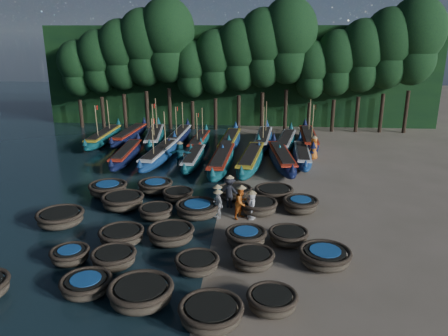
# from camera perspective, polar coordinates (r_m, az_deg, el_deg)

# --- Properties ---
(ground) EXTENTS (120.00, 120.00, 0.00)m
(ground) POSITION_cam_1_polar(r_m,az_deg,el_deg) (24.79, -0.56, -4.98)
(ground) COLOR gray
(ground) RESTS_ON ground
(foliage_wall) EXTENTS (40.00, 3.00, 10.00)m
(foliage_wall) POSITION_cam_1_polar(r_m,az_deg,el_deg) (46.58, 2.05, 11.96)
(foliage_wall) COLOR black
(foliage_wall) RESTS_ON ground
(coracle_1) EXTENTS (2.13, 2.13, 0.66)m
(coracle_1) POSITION_cam_1_polar(r_m,az_deg,el_deg) (17.69, -17.55, -14.35)
(coracle_1) COLOR #4C402F
(coracle_1) RESTS_ON ground
(coracle_2) EXTENTS (2.73, 2.73, 0.82)m
(coracle_2) POSITION_cam_1_polar(r_m,az_deg,el_deg) (16.57, -10.78, -15.79)
(coracle_2) COLOR #4C402F
(coracle_2) RESTS_ON ground
(coracle_3) EXTENTS (2.27, 2.27, 0.75)m
(coracle_3) POSITION_cam_1_polar(r_m,az_deg,el_deg) (15.43, -1.71, -18.41)
(coracle_3) COLOR #4C402F
(coracle_3) RESTS_ON ground
(coracle_4) EXTENTS (2.04, 2.04, 0.71)m
(coracle_4) POSITION_cam_1_polar(r_m,az_deg,el_deg) (16.12, 6.29, -16.88)
(coracle_4) COLOR #4C402F
(coracle_4) RESTS_ON ground
(coracle_5) EXTENTS (1.74, 1.74, 0.66)m
(coracle_5) POSITION_cam_1_polar(r_m,az_deg,el_deg) (19.97, -19.48, -10.68)
(coracle_5) COLOR #4C402F
(coracle_5) RESTS_ON ground
(coracle_6) EXTENTS (2.25, 2.25, 0.73)m
(coracle_6) POSITION_cam_1_polar(r_m,az_deg,el_deg) (19.14, -14.19, -11.34)
(coracle_6) COLOR #4C402F
(coracle_6) RESTS_ON ground
(coracle_7) EXTENTS (2.24, 2.24, 0.67)m
(coracle_7) POSITION_cam_1_polar(r_m,az_deg,el_deg) (18.30, -3.54, -12.34)
(coracle_7) COLOR #4C402F
(coracle_7) RESTS_ON ground
(coracle_8) EXTENTS (2.21, 2.21, 0.71)m
(coracle_8) POSITION_cam_1_polar(r_m,az_deg,el_deg) (18.59, 3.77, -11.74)
(coracle_8) COLOR #4C402F
(coracle_8) RESTS_ON ground
(coracle_9) EXTENTS (2.68, 2.68, 0.74)m
(coracle_9) POSITION_cam_1_polar(r_m,az_deg,el_deg) (19.14, 13.04, -11.21)
(coracle_9) COLOR #4C402F
(coracle_9) RESTS_ON ground
(coracle_10) EXTENTS (2.40, 2.40, 0.78)m
(coracle_10) POSITION_cam_1_polar(r_m,az_deg,el_deg) (23.68, -20.59, -6.11)
(coracle_10) COLOR #4C402F
(coracle_10) RESTS_ON ground
(coracle_11) EXTENTS (2.26, 2.26, 0.72)m
(coracle_11) POSITION_cam_1_polar(r_m,az_deg,el_deg) (20.99, -13.23, -8.59)
(coracle_11) COLOR #4C402F
(coracle_11) RESTS_ON ground
(coracle_12) EXTENTS (2.32, 2.32, 0.78)m
(coracle_12) POSITION_cam_1_polar(r_m,az_deg,el_deg) (20.66, -6.95, -8.57)
(coracle_12) COLOR #4C402F
(coracle_12) RESTS_ON ground
(coracle_13) EXTENTS (1.94, 1.94, 0.76)m
(coracle_13) POSITION_cam_1_polar(r_m,az_deg,el_deg) (20.29, 2.88, -8.97)
(coracle_13) COLOR #4C402F
(coracle_13) RESTS_ON ground
(coracle_14) EXTENTS (2.29, 2.29, 0.68)m
(coracle_14) POSITION_cam_1_polar(r_m,az_deg,el_deg) (20.66, 8.41, -8.80)
(coracle_14) COLOR #4C402F
(coracle_14) RESTS_ON ground
(coracle_15) EXTENTS (2.83, 2.83, 0.82)m
(coracle_15) POSITION_cam_1_polar(r_m,az_deg,el_deg) (24.85, -13.07, -4.24)
(coracle_15) COLOR #4C402F
(coracle_15) RESTS_ON ground
(coracle_16) EXTENTS (2.16, 2.16, 0.71)m
(coracle_16) POSITION_cam_1_polar(r_m,az_deg,el_deg) (23.27, -8.90, -5.67)
(coracle_16) COLOR #4C402F
(coracle_16) RESTS_ON ground
(coracle_17) EXTENTS (2.75, 2.75, 0.78)m
(coracle_17) POSITION_cam_1_polar(r_m,az_deg,el_deg) (23.25, -3.50, -5.38)
(coracle_17) COLOR #4C402F
(coracle_17) RESTS_ON ground
(coracle_18) EXTENTS (2.06, 2.06, 0.78)m
(coracle_18) POSITION_cam_1_polar(r_m,az_deg,el_deg) (23.61, 4.53, -5.05)
(coracle_18) COLOR #4C402F
(coracle_18) RESTS_ON ground
(coracle_19) EXTENTS (1.96, 1.96, 0.79)m
(coracle_19) POSITION_cam_1_polar(r_m,az_deg,el_deg) (24.13, 9.97, -4.73)
(coracle_19) COLOR #4C402F
(coracle_19) RESTS_ON ground
(coracle_20) EXTENTS (2.58, 2.58, 0.78)m
(coracle_20) POSITION_cam_1_polar(r_m,az_deg,el_deg) (27.04, -14.92, -2.63)
(coracle_20) COLOR #4C402F
(coracle_20) RESTS_ON ground
(coracle_21) EXTENTS (2.13, 2.13, 0.74)m
(coracle_21) POSITION_cam_1_polar(r_m,az_deg,el_deg) (26.93, -8.95, -2.36)
(coracle_21) COLOR #4C402F
(coracle_21) RESTS_ON ground
(coracle_22) EXTENTS (1.82, 1.82, 0.70)m
(coracle_22) POSITION_cam_1_polar(r_m,az_deg,el_deg) (25.45, -6.04, -3.51)
(coracle_22) COLOR #4C402F
(coracle_22) RESTS_ON ground
(coracle_23) EXTENTS (2.19, 2.19, 0.74)m
(coracle_23) POSITION_cam_1_polar(r_m,az_deg,el_deg) (25.60, 1.39, -3.23)
(coracle_23) COLOR #4C402F
(coracle_23) RESTS_ON ground
(coracle_24) EXTENTS (2.67, 2.67, 0.78)m
(coracle_24) POSITION_cam_1_polar(r_m,az_deg,el_deg) (25.63, 6.54, -3.26)
(coracle_24) COLOR #4C402F
(coracle_24) RESTS_ON ground
(long_boat_2) EXTENTS (1.69, 8.16, 1.44)m
(long_boat_2) POSITION_cam_1_polar(r_m,az_deg,el_deg) (33.84, -12.64, 1.76)
(long_boat_2) COLOR #0E1335
(long_boat_2) RESTS_ON ground
(long_boat_3) EXTENTS (2.31, 8.55, 3.65)m
(long_boat_3) POSITION_cam_1_polar(r_m,az_deg,el_deg) (33.14, -8.45, 1.72)
(long_boat_3) COLOR navy
(long_boat_3) RESTS_ON ground
(long_boat_4) EXTENTS (1.48, 7.36, 1.30)m
(long_boat_4) POSITION_cam_1_polar(r_m,az_deg,el_deg) (32.24, -4.01, 1.26)
(long_boat_4) COLOR #0D464E
(long_boat_4) RESTS_ON ground
(long_boat_5) EXTENTS (2.03, 9.00, 1.59)m
(long_boat_5) POSITION_cam_1_polar(r_m,az_deg,el_deg) (31.16, -0.32, 0.95)
(long_boat_5) COLOR #0D464E
(long_boat_5) RESTS_ON ground
(long_boat_6) EXTENTS (2.63, 8.94, 1.58)m
(long_boat_6) POSITION_cam_1_polar(r_m,az_deg,el_deg) (31.50, 3.52, 1.09)
(long_boat_6) COLOR #0D464E
(long_boat_6) RESTS_ON ground
(long_boat_7) EXTENTS (2.50, 8.86, 1.57)m
(long_boat_7) POSITION_cam_1_polar(r_m,az_deg,el_deg) (32.07, 7.54, 1.26)
(long_boat_7) COLOR #0E1335
(long_boat_7) RESTS_ON ground
(long_boat_8) EXTENTS (1.62, 7.76, 1.37)m
(long_boat_8) POSITION_cam_1_polar(r_m,az_deg,el_deg) (33.33, 10.18, 1.62)
(long_boat_8) COLOR navy
(long_boat_8) RESTS_ON ground
(long_boat_9) EXTENTS (1.62, 8.56, 3.64)m
(long_boat_9) POSITION_cam_1_polar(r_m,az_deg,el_deg) (39.73, -15.44, 3.91)
(long_boat_9) COLOR #0D464E
(long_boat_9) RESTS_ON ground
(long_boat_10) EXTENTS (2.11, 8.48, 1.50)m
(long_boat_10) POSITION_cam_1_polar(r_m,az_deg,el_deg) (39.93, -12.23, 4.20)
(long_boat_10) COLOR #0E1335
(long_boat_10) RESTS_ON ground
(long_boat_11) EXTENTS (2.75, 8.85, 3.79)m
(long_boat_11) POSITION_cam_1_polar(r_m,az_deg,el_deg) (38.69, -9.05, 4.01)
(long_boat_11) COLOR #0D464E
(long_boat_11) RESTS_ON ground
(long_boat_12) EXTENTS (1.71, 8.06, 3.42)m
(long_boat_12) POSITION_cam_1_polar(r_m,az_deg,el_deg) (39.00, -5.86, 4.15)
(long_boat_12) COLOR #0E1335
(long_boat_12) RESTS_ON ground
(long_boat_13) EXTENTS (1.67, 7.56, 3.21)m
(long_boat_13) POSITION_cam_1_polar(r_m,az_deg,el_deg) (37.05, -3.25, 3.46)
(long_boat_13) COLOR #0D464E
(long_boat_13) RESTS_ON ground
(long_boat_14) EXTENTS (2.07, 8.72, 1.54)m
(long_boat_14) POSITION_cam_1_polar(r_m,az_deg,el_deg) (36.67, 0.75, 3.45)
(long_boat_14) COLOR navy
(long_boat_14) RESTS_ON ground
(long_boat_15) EXTENTS (2.24, 8.60, 3.66)m
(long_boat_15) POSITION_cam_1_polar(r_m,az_deg,el_deg) (37.61, 5.14, 3.73)
(long_boat_15) COLOR navy
(long_boat_15) RESTS_ON ground
(long_boat_16) EXTENTS (2.87, 8.32, 1.48)m
(long_boat_16) POSITION_cam_1_polar(r_m,az_deg,el_deg) (36.97, 8.07, 3.37)
(long_boat_16) COLOR #0D464E
(long_boat_16) RESTS_ON ground
(long_boat_17) EXTENTS (1.79, 9.04, 3.84)m
(long_boat_17) POSITION_cam_1_polar(r_m,az_deg,el_deg) (38.20, 10.96, 3.74)
(long_boat_17) COLOR #0E1335
(long_boat_17) RESTS_ON ground
(fisherman_0) EXTENTS (0.65, 0.83, 1.69)m
(fisherman_0) POSITION_cam_1_polar(r_m,az_deg,el_deg) (22.93, 3.63, -4.73)
(fisherman_0) COLOR beige
(fisherman_0) RESTS_ON ground
(fisherman_1) EXTENTS (0.52, 0.63, 1.79)m
(fisherman_1) POSITION_cam_1_polar(r_m,az_deg,el_deg) (23.41, -0.86, -3.98)
(fisherman_1) COLOR #175362
(fisherman_1) RESTS_ON ground
(fisherman_2) EXTENTS (1.04, 1.08, 1.96)m
(fisherman_2) POSITION_cam_1_polar(r_m,az_deg,el_deg) (22.93, 2.28, -4.42)
(fisherman_2) COLOR #D1631B
(fisherman_2) RESTS_ON ground
(fisherman_3) EXTENTS (1.25, 0.84, 2.01)m
(fisherman_3) POSITION_cam_1_polar(r_m,az_deg,el_deg) (24.32, 0.73, -3.07)
(fisherman_3) COLOR black
(fisherman_3) RESTS_ON ground
(fisherman_4) EXTENTS (0.82, 0.93, 1.71)m
(fisherman_4) POSITION_cam_1_polar(r_m,az_deg,el_deg) (22.97, -0.80, -4.61)
(fisherman_4) COLOR beige
(fisherman_4) RESTS_ON ground
(fisherman_5) EXTENTS (1.65, 0.58, 1.96)m
(fisherman_5) POSITION_cam_1_polar(r_m,az_deg,el_deg) (31.97, -5.77, 1.86)
(fisherman_5) COLOR #175362
(fisherman_5) RESTS_ON ground
(fisherman_6) EXTENTS (1.02, 0.99, 1.96)m
(fisherman_6) POSITION_cam_1_polar(r_m,az_deg,el_deg) (34.17, 11.66, 2.65)
(fisherman_6) COLOR #D1631B
(fisherman_6) RESTS_ON ground
(tree_0) EXTENTS (3.68, 3.68, 8.68)m
(tree_0) POSITION_cam_1_polar(r_m,az_deg,el_deg) (46.61, -18.70, 12.28)
(tree_0) COLOR black
(tree_0) RESTS_ON ground
(tree_1) EXTENTS (4.09, 4.09, 9.65)m
(tree_1) POSITION_cam_1_polar(r_m,az_deg,el_deg) (45.72, -16.06, 13.28)
(tree_1) COLOR black
(tree_1) RESTS_ON ground
(tree_2) EXTENTS (4.51, 4.51, 10.63)m
(tree_2) POSITION_cam_1_polar(r_m,az_deg,el_deg) (44.94, -13.30, 14.29)
(tree_2) COLOR black
(tree_2) RESTS_ON ground
(tree_3) EXTENTS (4.92, 4.92, 11.60)m
(tree_3) POSITION_cam_1_polar(r_m,az_deg,el_deg) (44.28, -10.42, 15.30)
(tree_3) COLOR black
(tree_3) RESTS_ON ground
(tree_4) EXTENTS (5.34, 5.34, 12.58)m
(tree_4) POSITION_cam_1_polar(r_m,az_deg,el_deg) (43.74, -7.43, 16.29)
(tree_4) COLOR black
(tree_4) RESTS_ON ground
(tree_5) EXTENTS (3.68, 3.68, 8.68)m
(tree_5) POSITION_cam_1_polar(r_m,az_deg,el_deg) (43.46, -4.24, 12.81)
(tree_5) COLOR black
(tree_5) RESTS_ON ground
(tree_6) EXTENTS (4.09, 4.09, 9.65)m
(tree_6) POSITION_cam_1_polar(r_m,az_deg,el_deg) (43.13, -1.15, 13.72)
(tree_6) COLOR black
(tree_6) RESTS_ON ground
(tree_7) EXTENTS (4.51, 4.51, 10.63)m
(tree_7) POSITION_cam_1_polar(r_m,az_deg,el_deg) (42.92, 2.00, 14.60)
(tree_7) COLOR black
(tree_7) RESTS_ON ground
(tree_8) EXTENTS (4.92, 4.92, 11.60)m
(tree_8) POSITION_cam_1_polar(r_m,az_deg,el_deg) (42.85, 5.20, 15.44)
(tree_8) COLOR black
(tree_8) RESTS_ON ground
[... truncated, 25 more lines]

